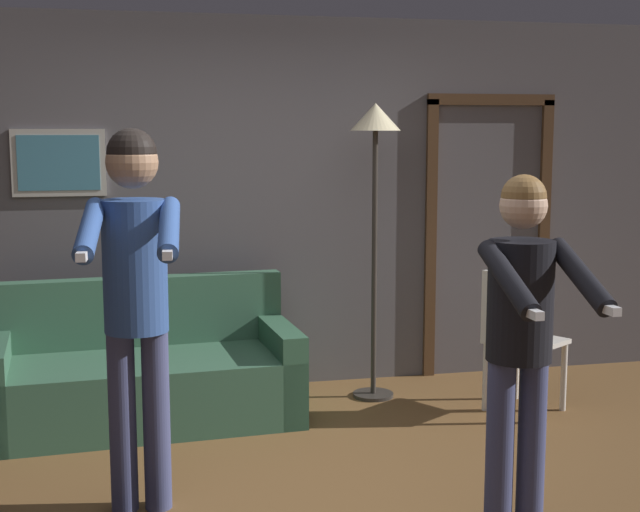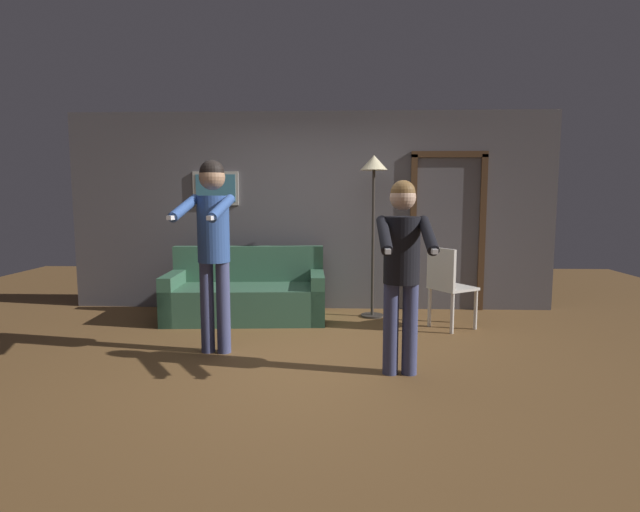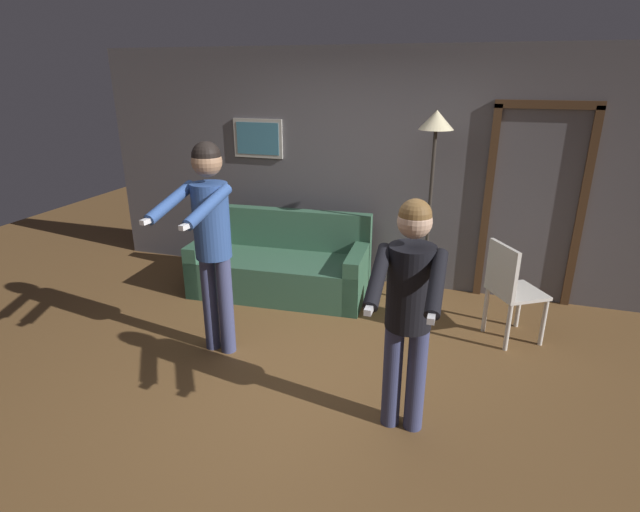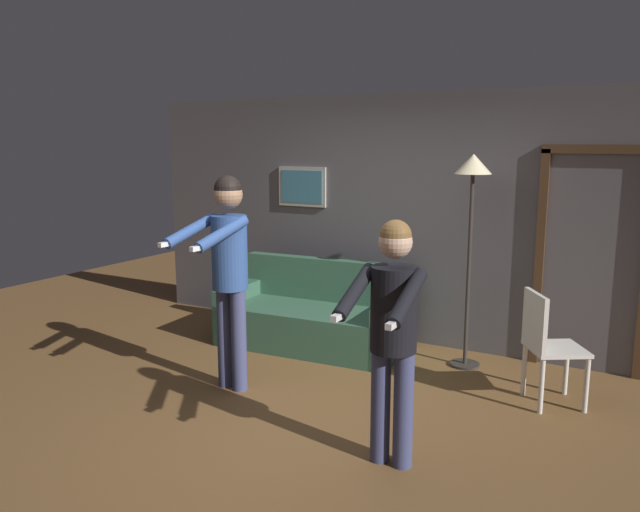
{
  "view_description": "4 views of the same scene",
  "coord_description": "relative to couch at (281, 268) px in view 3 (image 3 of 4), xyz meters",
  "views": [
    {
      "loc": [
        -0.85,
        -4.07,
        1.83
      ],
      "look_at": [
        0.0,
        -0.24,
        1.27
      ],
      "focal_mm": 50.0,
      "sensor_mm": 36.0,
      "label": 1
    },
    {
      "loc": [
        0.38,
        -4.5,
        1.49
      ],
      "look_at": [
        0.21,
        -0.03,
        0.96
      ],
      "focal_mm": 28.0,
      "sensor_mm": 36.0,
      "label": 2
    },
    {
      "loc": [
        1.24,
        -3.31,
        2.34
      ],
      "look_at": [
        0.18,
        -0.02,
        1.05
      ],
      "focal_mm": 28.0,
      "sensor_mm": 36.0,
      "label": 3
    },
    {
      "loc": [
        2.36,
        -3.97,
        2.1
      ],
      "look_at": [
        0.15,
        -0.02,
        1.27
      ],
      "focal_mm": 35.0,
      "sensor_mm": 36.0,
      "label": 4
    }
  ],
  "objects": [
    {
      "name": "ground_plane",
      "position": [
        0.75,
        -1.47,
        -0.28
      ],
      "size": [
        12.0,
        12.0,
        0.0
      ],
      "primitive_type": "plane",
      "color": "brown"
    },
    {
      "name": "back_wall_assembly",
      "position": [
        0.77,
        0.65,
        1.02
      ],
      "size": [
        6.4,
        0.1,
        2.6
      ],
      "color": "#59555A",
      "rests_on": "ground_plane"
    },
    {
      "name": "couch",
      "position": [
        0.0,
        0.0,
        0.0
      ],
      "size": [
        1.95,
        0.97,
        0.87
      ],
      "color": "#376047",
      "rests_on": "ground_plane"
    },
    {
      "name": "torchiere_lamp",
      "position": [
        1.55,
        0.18,
        1.39
      ],
      "size": [
        0.34,
        0.34,
        2.0
      ],
      "color": "#332D28",
      "rests_on": "ground_plane"
    },
    {
      "name": "person_standing_left",
      "position": [
        -0.05,
        -1.36,
        0.86
      ],
      "size": [
        0.47,
        0.77,
        1.83
      ],
      "color": "#40456F",
      "rests_on": "ground_plane"
    },
    {
      "name": "person_standing_right",
      "position": [
        1.65,
        -1.88,
        0.7
      ],
      "size": [
        0.44,
        0.67,
        1.63
      ],
      "color": "#3C426C",
      "rests_on": "ground_plane"
    },
    {
      "name": "dining_chair_distant",
      "position": [
        2.36,
        -0.37,
        0.25
      ],
      "size": [
        0.58,
        0.58,
        0.93
      ],
      "color": "silver",
      "rests_on": "ground_plane"
    }
  ]
}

